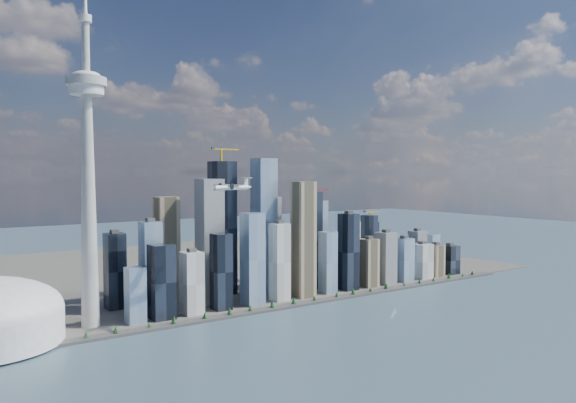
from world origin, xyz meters
TOP-DOWN VIEW (x-y plane):
  - ground at (0.00, 0.00)m, footprint 4000.00×4000.00m
  - seawall at (0.00, 250.00)m, footprint 1100.00×22.00m
  - land at (0.00, 700.00)m, footprint 1400.00×900.00m
  - shoreline_trees at (0.00, 250.00)m, footprint 960.53×7.20m
  - skyscraper_cluster at (59.62, 336.82)m, footprint 736.00×142.00m
  - needle_tower at (-300.00, 310.00)m, footprint 56.00×56.00m
  - airplane at (-131.68, 190.65)m, footprint 73.37×65.25m
  - sailboat_west at (123.43, 117.83)m, footprint 7.30×4.27m
  - sailboat_east at (102.82, 102.89)m, footprint 6.25×3.51m

SIDE VIEW (x-z plane):
  - ground at x=0.00m, z-range 0.00..0.00m
  - land at x=0.00m, z-range 0.00..3.00m
  - seawall at x=0.00m, z-range 0.00..4.00m
  - sailboat_east at x=102.82m, z-range -1.58..7.23m
  - sailboat_west at x=123.43m, z-range -1.85..8.50m
  - shoreline_trees at x=0.00m, z-range 4.38..13.18m
  - skyscraper_cluster at x=59.62m, z-range -50.78..218.18m
  - airplane at x=-131.68m, z-range 196.33..214.30m
  - needle_tower at x=-300.00m, z-range -39.41..511.09m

